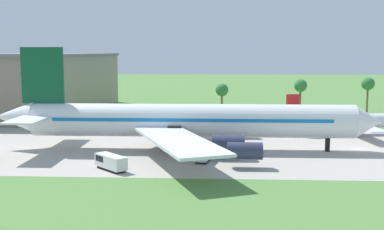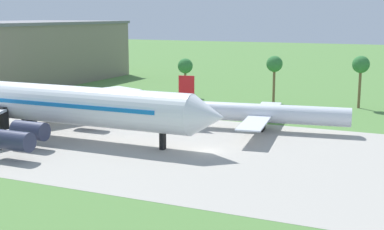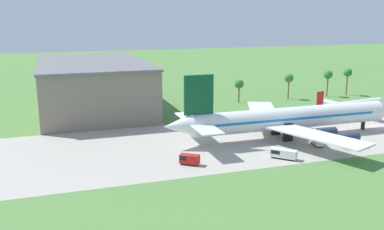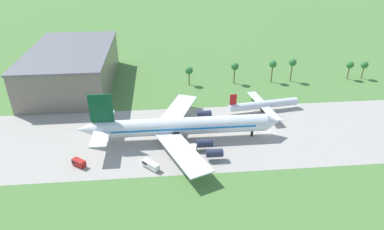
{
  "view_description": "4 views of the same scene",
  "coord_description": "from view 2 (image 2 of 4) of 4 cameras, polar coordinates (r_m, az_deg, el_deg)",
  "views": [
    {
      "loc": [
        -26.43,
        -88.42,
        17.89
      ],
      "look_at": [
        -30.88,
        -1.75,
        6.49
      ],
      "focal_mm": 45.0,
      "sensor_mm": 36.0,
      "label": 1
    },
    {
      "loc": [
        28.51,
        -69.16,
        19.42
      ],
      "look_at": [
        -1.63,
        -1.75,
        5.49
      ],
      "focal_mm": 50.0,
      "sensor_mm": 36.0,
      "label": 2
    },
    {
      "loc": [
        -93.62,
        -102.75,
        33.87
      ],
      "look_at": [
        -60.13,
        -1.75,
        8.51
      ],
      "focal_mm": 40.0,
      "sensor_mm": 36.0,
      "label": 3
    },
    {
      "loc": [
        -37.51,
        -104.48,
        65.76
      ],
      "look_at": [
        -27.41,
        5.0,
        6.0
      ],
      "focal_mm": 32.0,
      "sensor_mm": 36.0,
      "label": 4
    }
  ],
  "objects": [
    {
      "name": "catering_van",
      "position": [
        83.62,
        -19.69,
        -2.49
      ],
      "size": [
        3.07,
        5.48,
        2.35
      ],
      "color": "black",
      "rests_on": "ground_plane"
    },
    {
      "name": "jet_airliner",
      "position": [
        91.78,
        -17.69,
        1.41
      ],
      "size": [
        70.88,
        55.86,
        18.78
      ],
      "color": "white",
      "rests_on": "ground_plane"
    },
    {
      "name": "terminal_building",
      "position": [
        162.9,
        -17.76,
        6.42
      ],
      "size": [
        36.72,
        61.2,
        17.41
      ],
      "color": "slate",
      "rests_on": "ground_plane"
    },
    {
      "name": "taxiway_strip",
      "position": [
        77.29,
        1.64,
        -3.87
      ],
      "size": [
        320.0,
        44.0,
        0.02
      ],
      "color": "#A8A399",
      "rests_on": "ground_plane"
    },
    {
      "name": "regional_aircraft",
      "position": [
        91.18,
        7.33,
        0.19
      ],
      "size": [
        29.54,
        26.72,
        8.93
      ],
      "color": "silver",
      "rests_on": "ground_plane"
    },
    {
      "name": "ground_plane",
      "position": [
        77.29,
        1.64,
        -3.87
      ],
      "size": [
        600.0,
        600.0,
        0.0
      ],
      "primitive_type": "plane",
      "color": "#517F3D"
    }
  ]
}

